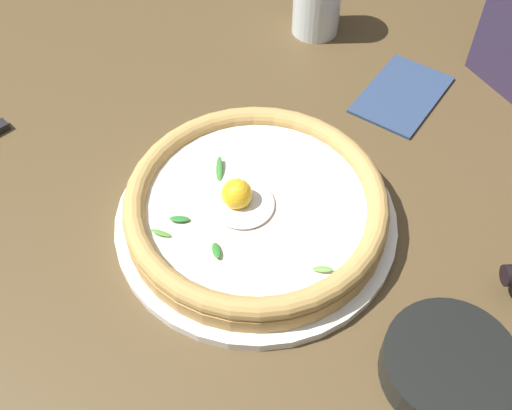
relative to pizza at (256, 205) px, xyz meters
The scene contains 6 objects.
ground_plane 0.06m from the pizza, 146.82° to the left, with size 2.40×2.40×0.03m, color brown.
pizza_plate 0.03m from the pizza, 88.27° to the left, with size 0.31×0.31×0.01m, color white.
pizza is the anchor object (origin of this frame).
side_bowl 0.25m from the pizza, 32.37° to the left, with size 0.12×0.12×0.03m, color black.
drinking_glass 0.37m from the pizza, 153.70° to the left, with size 0.07×0.07×0.11m.
folded_napkin 0.29m from the pizza, 124.85° to the left, with size 0.14×0.09×0.01m, color navy.
Camera 1 is at (0.44, -0.11, 0.56)m, focal length 43.64 mm.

